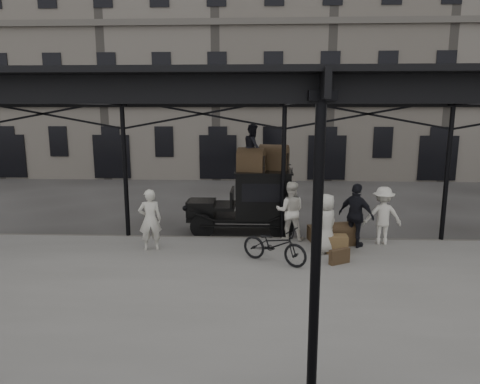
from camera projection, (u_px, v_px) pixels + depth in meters
The scene contains 18 objects.
ground at pixel (286, 264), 11.77m from camera, with size 120.00×120.00×0.00m, color #383533.
platform at pixel (291, 292), 9.79m from camera, with size 28.00×8.00×0.15m, color slate.
canopy at pixel (295, 90), 9.21m from camera, with size 22.50×9.00×4.74m.
building_frontage at pixel (271, 66), 28.09m from camera, with size 64.00×8.00×14.00m, color slate.
taxi at pixel (254, 199), 14.52m from camera, with size 3.65×1.55×2.18m.
porter_left at pixel (150, 220), 12.35m from camera, with size 0.66×0.43×1.80m, color beige.
porter_midleft at pixel (290, 211), 13.32m from camera, with size 0.90×0.70×1.85m, color silver.
porter_centre at pixel (326, 223), 12.13m from camera, with size 0.83×0.54×1.71m, color beige.
porter_official at pixel (356, 215), 12.62m from camera, with size 1.12×0.47×1.91m, color black.
porter_right at pixel (383, 216), 12.88m from camera, with size 1.14×0.66×1.77m, color silver.
bicycle at pixel (274, 245), 11.36m from camera, with size 0.66×1.89×0.99m, color black.
porter_roof at pixel (253, 147), 14.09m from camera, with size 0.75×0.58×1.54m, color black.
steamer_trunk_roof_near at pixel (251, 161), 14.03m from camera, with size 0.89×0.54×0.65m, color #43331F, non-canonical shape.
steamer_trunk_roof_far at pixel (274, 159), 14.43m from camera, with size 0.96×0.59×0.70m, color #43331F, non-canonical shape.
steamer_trunk_platform at pixel (342, 235), 12.94m from camera, with size 0.80×0.49×0.58m, color #43331F, non-canonical shape.
wicker_hamper at pixel (336, 244), 12.25m from camera, with size 0.60×0.45×0.50m, color brown.
suitcase_upright at pixel (312, 234), 13.30m from camera, with size 0.15×0.60×0.45m, color #43331F.
suitcase_flat at pixel (339, 256), 11.34m from camera, with size 0.60×0.15×0.40m, color #43331F.
Camera 1 is at (-0.76, -11.22, 4.19)m, focal length 32.00 mm.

